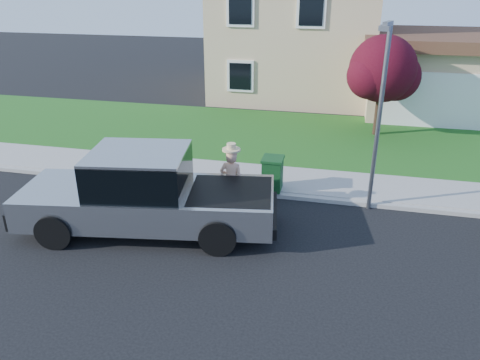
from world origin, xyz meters
name	(u,v)px	position (x,y,z in m)	size (l,w,h in m)	color
ground	(214,242)	(0.00, 0.00, 0.00)	(80.00, 80.00, 0.00)	black
curb	(274,195)	(1.00, 2.90, 0.06)	(40.00, 0.20, 0.12)	gray
sidewalk	(279,180)	(1.00, 4.00, 0.07)	(40.00, 2.00, 0.15)	gray
lawn	(296,137)	(1.00, 8.50, 0.05)	(40.00, 7.00, 0.10)	#1C4714
house	(322,35)	(1.31, 16.38, 3.17)	(14.00, 11.30, 6.85)	tan
pickup_truck	(147,194)	(-1.81, 0.27, 0.99)	(6.70, 3.14, 2.12)	black
woman	(232,181)	(0.03, 1.67, 0.95)	(0.70, 0.49, 2.00)	#E6A57E
ornamental_tree	(383,72)	(4.15, 9.47, 2.60)	(2.85, 2.57, 3.91)	black
trash_bin	(272,173)	(0.92, 3.10, 0.66)	(0.62, 0.71, 1.00)	#103C18
street_lamp	(380,109)	(3.70, 2.70, 2.86)	(0.37, 0.65, 5.02)	slate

